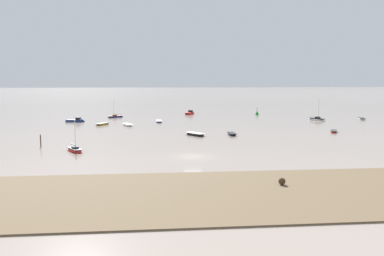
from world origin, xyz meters
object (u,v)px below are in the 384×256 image
Objects in this scene: motorboat_moored_2 at (77,121)px; mooring_post_near at (41,141)px; rowboat_moored_3 at (128,125)px; rowboat_moored_8 at (361,119)px; sailboat_moored_0 at (115,117)px; rowboat_moored_7 at (195,134)px; rowboat_moored_2 at (102,124)px; motorboat_moored_1 at (190,113)px; rowboat_moored_6 at (159,122)px; rowboat_moored_5 at (334,131)px; sailboat_moored_2 at (317,120)px; channel_buoy at (257,113)px; sailboat_moored_1 at (75,150)px; rowboat_moored_4 at (232,134)px.

motorboat_moored_2 is 35.54m from mooring_post_near.
rowboat_moored_8 is (60.48, 8.15, -0.00)m from rowboat_moored_3.
rowboat_moored_7 is (18.52, -36.09, -0.02)m from sailboat_moored_0.
rowboat_moored_3 is at bearing 102.09° from rowboat_moored_2.
rowboat_moored_8 is (43.55, -19.86, -0.09)m from motorboat_moored_1.
rowboat_moored_8 is 80.29m from mooring_post_near.
rowboat_moored_2 reaches higher than rowboat_moored_3.
rowboat_moored_2 is 14.01m from rowboat_moored_6.
sailboat_moored_0 is at bearing -152.85° from rowboat_moored_2.
motorboat_moored_2 is at bearing -103.97° from rowboat_moored_2.
rowboat_moored_3 is 1.19× the size of rowboat_moored_5.
motorboat_moored_1 reaches higher than rowboat_moored_8.
sailboat_moored_2 is at bearing -66.05° from rowboat_moored_8.
sailboat_moored_0 is 2.20× the size of channel_buoy.
rowboat_moored_2 is 33.32m from sailboat_moored_1.
sailboat_moored_0 is (1.33, 17.42, 0.04)m from rowboat_moored_2.
rowboat_moored_4 is at bearing -58.37° from rowboat_moored_5.
rowboat_moored_7 reaches higher than rowboat_moored_5.
sailboat_moored_2 reaches higher than rowboat_moored_7.
sailboat_moored_2 reaches higher than motorboat_moored_1.
rowboat_moored_7 is at bearing 78.26° from rowboat_moored_2.
mooring_post_near is (-72.55, -34.40, 0.74)m from rowboat_moored_8.
rowboat_moored_3 is at bearing -177.31° from rowboat_moored_7.
rowboat_moored_6 is 24.23m from rowboat_moored_7.
mooring_post_near is at bearing -159.32° from sailboat_moored_1.
rowboat_moored_8 is (39.58, 24.78, 0.02)m from rowboat_moored_4.
rowboat_moored_6 is (12.99, 37.96, -0.05)m from sailboat_moored_1.
rowboat_moored_3 is at bearing -27.31° from motorboat_moored_2.
channel_buoy is (42.44, 21.49, 0.28)m from rowboat_moored_2.
sailboat_moored_0 is 1.38× the size of rowboat_moored_5.
channel_buoy is at bearing -175.13° from sailboat_moored_2.
motorboat_moored_2 is at bearing -128.94° from rowboat_moored_4.
sailboat_moored_1 reaches higher than motorboat_moored_2.
motorboat_moored_1 is at bearing 127.93° from sailboat_moored_1.
rowboat_moored_3 is 44.68m from rowboat_moored_5.
rowboat_moored_2 is at bearing 149.31° from sailboat_moored_1.
sailboat_moored_1 reaches higher than rowboat_moored_7.
rowboat_moored_3 is 0.90× the size of motorboat_moored_1.
sailboat_moored_2 is at bearing 5.96° from motorboat_moored_2.
mooring_post_near is at bearing -75.32° from rowboat_moored_4.
channel_buoy is (36.42, 23.61, 0.28)m from rowboat_moored_3.
rowboat_moored_2 is 1.00× the size of rowboat_moored_3.
rowboat_moored_4 is 7.07m from rowboat_moored_7.
sailboat_moored_0 is at bearing -81.10° from rowboat_moored_8.
sailboat_moored_1 is at bearing -38.24° from mooring_post_near.
sailboat_moored_2 is at bearing 87.56° from rowboat_moored_7.
sailboat_moored_1 is (-1.10, -50.74, -0.01)m from sailboat_moored_0.
rowboat_moored_7 is at bearing -59.83° from rowboat_moored_5.
rowboat_moored_6 is (-35.01, 21.43, 0.01)m from rowboat_moored_5.
rowboat_moored_5 is at bearing -125.76° from motorboat_moored_1.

